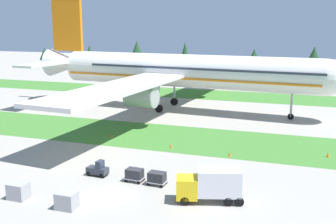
{
  "coord_description": "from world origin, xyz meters",
  "views": [
    {
      "loc": [
        19.31,
        -37.04,
        18.22
      ],
      "look_at": [
        -1.95,
        25.6,
        4.0
      ],
      "focal_mm": 43.42,
      "sensor_mm": 36.0,
      "label": 1
    }
  ],
  "objects_px": {
    "uld_container_1": "(67,201)",
    "taxiway_marker_1": "(328,155)",
    "cargo_dolly_lead": "(135,174)",
    "taxiway_marker_0": "(230,154)",
    "uld_container_0": "(18,191)",
    "taxiway_marker_3": "(171,146)",
    "ground_crew_marshaller": "(231,173)",
    "airliner": "(177,70)",
    "catering_truck": "(210,184)",
    "baggage_tug": "(98,169)",
    "cargo_dolly_second": "(157,177)",
    "taxiway_marker_2": "(111,135)"
  },
  "relations": [
    {
      "from": "uld_container_1",
      "to": "ground_crew_marshaller",
      "type": "bearing_deg",
      "value": 42.22
    },
    {
      "from": "catering_truck",
      "to": "taxiway_marker_0",
      "type": "height_order",
      "value": "catering_truck"
    },
    {
      "from": "ground_crew_marshaller",
      "to": "catering_truck",
      "type": "bearing_deg",
      "value": -176.66
    },
    {
      "from": "cargo_dolly_second",
      "to": "taxiway_marker_2",
      "type": "xyz_separation_m",
      "value": [
        -14.2,
        16.68,
        -0.58
      ]
    },
    {
      "from": "catering_truck",
      "to": "uld_container_0",
      "type": "height_order",
      "value": "catering_truck"
    },
    {
      "from": "cargo_dolly_lead",
      "to": "cargo_dolly_second",
      "type": "distance_m",
      "value": 2.9
    },
    {
      "from": "catering_truck",
      "to": "cargo_dolly_lead",
      "type": "bearing_deg",
      "value": 57.94
    },
    {
      "from": "cargo_dolly_lead",
      "to": "baggage_tug",
      "type": "bearing_deg",
      "value": 90.0
    },
    {
      "from": "catering_truck",
      "to": "baggage_tug",
      "type": "bearing_deg",
      "value": 61.92
    },
    {
      "from": "taxiway_marker_3",
      "to": "catering_truck",
      "type": "bearing_deg",
      "value": -59.59
    },
    {
      "from": "uld_container_0",
      "to": "taxiway_marker_1",
      "type": "xyz_separation_m",
      "value": [
        31.97,
        25.63,
        -0.56
      ]
    },
    {
      "from": "ground_crew_marshaller",
      "to": "airliner",
      "type": "bearing_deg",
      "value": 38.08
    },
    {
      "from": "airliner",
      "to": "taxiway_marker_3",
      "type": "xyz_separation_m",
      "value": [
        7.68,
        -27.34,
        -8.32
      ]
    },
    {
      "from": "cargo_dolly_lead",
      "to": "taxiway_marker_3",
      "type": "relative_size",
      "value": 3.62
    },
    {
      "from": "cargo_dolly_lead",
      "to": "uld_container_0",
      "type": "height_order",
      "value": "uld_container_0"
    },
    {
      "from": "cargo_dolly_lead",
      "to": "taxiway_marker_0",
      "type": "height_order",
      "value": "cargo_dolly_lead"
    },
    {
      "from": "uld_container_0",
      "to": "taxiway_marker_3",
      "type": "xyz_separation_m",
      "value": [
        9.58,
        22.8,
        -0.56
      ]
    },
    {
      "from": "uld_container_1",
      "to": "taxiway_marker_2",
      "type": "bearing_deg",
      "value": 106.9
    },
    {
      "from": "catering_truck",
      "to": "ground_crew_marshaller",
      "type": "bearing_deg",
      "value": -25.16
    },
    {
      "from": "uld_container_0",
      "to": "uld_container_1",
      "type": "height_order",
      "value": "uld_container_0"
    },
    {
      "from": "cargo_dolly_lead",
      "to": "taxiway_marker_0",
      "type": "distance_m",
      "value": 15.91
    },
    {
      "from": "airliner",
      "to": "taxiway_marker_3",
      "type": "bearing_deg",
      "value": 20.49
    },
    {
      "from": "airliner",
      "to": "ground_crew_marshaller",
      "type": "distance_m",
      "value": 42.63
    },
    {
      "from": "cargo_dolly_lead",
      "to": "uld_container_0",
      "type": "bearing_deg",
      "value": 134.32
    },
    {
      "from": "taxiway_marker_3",
      "to": "taxiway_marker_0",
      "type": "bearing_deg",
      "value": -7.42
    },
    {
      "from": "baggage_tug",
      "to": "taxiway_marker_2",
      "type": "height_order",
      "value": "baggage_tug"
    },
    {
      "from": "airliner",
      "to": "baggage_tug",
      "type": "bearing_deg",
      "value": 8.76
    },
    {
      "from": "uld_container_0",
      "to": "uld_container_1",
      "type": "distance_m",
      "value": 6.23
    },
    {
      "from": "airliner",
      "to": "baggage_tug",
      "type": "distance_m",
      "value": 42.17
    },
    {
      "from": "airliner",
      "to": "taxiway_marker_0",
      "type": "relative_size",
      "value": 149.09
    },
    {
      "from": "ground_crew_marshaller",
      "to": "uld_container_0",
      "type": "relative_size",
      "value": 0.87
    },
    {
      "from": "ground_crew_marshaller",
      "to": "uld_container_0",
      "type": "distance_m",
      "value": 24.07
    },
    {
      "from": "taxiway_marker_3",
      "to": "uld_container_1",
      "type": "bearing_deg",
      "value": -98.26
    },
    {
      "from": "uld_container_1",
      "to": "taxiway_marker_1",
      "type": "bearing_deg",
      "value": 45.32
    },
    {
      "from": "cargo_dolly_lead",
      "to": "ground_crew_marshaller",
      "type": "relative_size",
      "value": 1.31
    },
    {
      "from": "cargo_dolly_lead",
      "to": "catering_truck",
      "type": "distance_m",
      "value": 10.16
    },
    {
      "from": "ground_crew_marshaller",
      "to": "taxiway_marker_2",
      "type": "bearing_deg",
      "value": 72.24
    },
    {
      "from": "taxiway_marker_1",
      "to": "taxiway_marker_3",
      "type": "xyz_separation_m",
      "value": [
        -22.39,
        -2.83,
        -0.01
      ]
    },
    {
      "from": "uld_container_0",
      "to": "taxiway_marker_3",
      "type": "distance_m",
      "value": 24.74
    },
    {
      "from": "uld_container_1",
      "to": "uld_container_0",
      "type": "bearing_deg",
      "value": 176.09
    },
    {
      "from": "airliner",
      "to": "cargo_dolly_second",
      "type": "height_order",
      "value": "airliner"
    },
    {
      "from": "uld_container_0",
      "to": "taxiway_marker_0",
      "type": "relative_size",
      "value": 3.57
    },
    {
      "from": "uld_container_0",
      "to": "taxiway_marker_2",
      "type": "bearing_deg",
      "value": 93.48
    },
    {
      "from": "taxiway_marker_1",
      "to": "taxiway_marker_3",
      "type": "bearing_deg",
      "value": -172.81
    },
    {
      "from": "cargo_dolly_second",
      "to": "uld_container_1",
      "type": "distance_m",
      "value": 10.9
    },
    {
      "from": "uld_container_1",
      "to": "taxiway_marker_0",
      "type": "bearing_deg",
      "value": 60.27
    },
    {
      "from": "airliner",
      "to": "uld_container_1",
      "type": "xyz_separation_m",
      "value": [
        4.31,
        -50.56,
        -7.76
      ]
    },
    {
      "from": "cargo_dolly_second",
      "to": "taxiway_marker_0",
      "type": "xyz_separation_m",
      "value": [
        6.11,
        13.26,
        -0.64
      ]
    },
    {
      "from": "catering_truck",
      "to": "uld_container_1",
      "type": "xyz_separation_m",
      "value": [
        -13.32,
        -6.27,
        -1.08
      ]
    },
    {
      "from": "cargo_dolly_lead",
      "to": "ground_crew_marshaller",
      "type": "distance_m",
      "value": 11.48
    }
  ]
}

